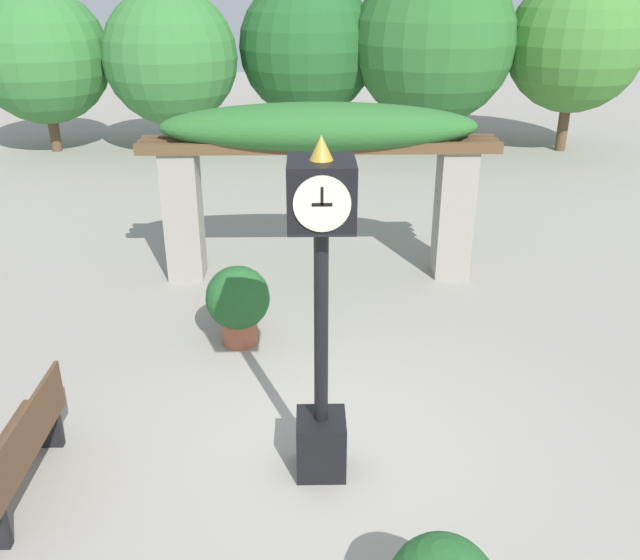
# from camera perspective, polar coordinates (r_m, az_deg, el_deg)

# --- Properties ---
(ground_plane) EXTENTS (60.00, 60.00, 0.00)m
(ground_plane) POSITION_cam_1_polar(r_m,az_deg,el_deg) (6.95, 0.64, -14.34)
(ground_plane) COLOR gray
(pedestal_clock) EXTENTS (0.54, 0.59, 3.22)m
(pedestal_clock) POSITION_cam_1_polar(r_m,az_deg,el_deg) (5.81, 0.10, -2.46)
(pedestal_clock) COLOR black
(pedestal_clock) RESTS_ON ground
(pergola) EXTENTS (5.29, 1.14, 2.69)m
(pergola) POSITION_cam_1_polar(r_m,az_deg,el_deg) (10.15, -0.08, 11.03)
(pergola) COLOR gray
(pergola) RESTS_ON ground
(potted_plant_near_left) EXTENTS (0.81, 0.81, 1.05)m
(potted_plant_near_left) POSITION_cam_1_polar(r_m,az_deg,el_deg) (8.60, -6.91, -1.82)
(potted_plant_near_left) COLOR #9E563D
(potted_plant_near_left) RESTS_ON ground
(park_bench) EXTENTS (0.42, 1.67, 0.89)m
(park_bench) POSITION_cam_1_polar(r_m,az_deg,el_deg) (6.80, -24.04, -13.11)
(park_bench) COLOR brown
(park_bench) RESTS_ON ground
(tree_line) EXTENTS (17.24, 4.69, 4.92)m
(tree_line) POSITION_cam_1_polar(r_m,az_deg,el_deg) (18.67, 0.48, 18.95)
(tree_line) COLOR brown
(tree_line) RESTS_ON ground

